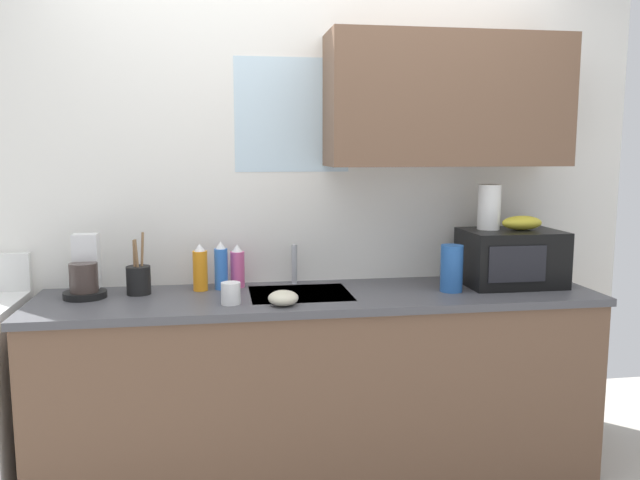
% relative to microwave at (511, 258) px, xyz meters
% --- Properties ---
extents(kitchen_wall_assembly, '(3.35, 0.42, 2.50)m').
position_rel_microwave_xyz_m(kitchen_wall_assembly, '(-0.82, 0.26, 0.33)').
color(kitchen_wall_assembly, white).
rests_on(kitchen_wall_assembly, ground).
extents(counter_unit, '(2.58, 0.63, 0.90)m').
position_rel_microwave_xyz_m(counter_unit, '(-0.96, -0.05, -0.58)').
color(counter_unit, brown).
rests_on(counter_unit, ground).
extents(sink_faucet, '(0.03, 0.03, 0.20)m').
position_rel_microwave_xyz_m(sink_faucet, '(-1.04, 0.19, -0.04)').
color(sink_faucet, '#B2B5BA').
rests_on(sink_faucet, counter_unit).
extents(microwave, '(0.46, 0.35, 0.27)m').
position_rel_microwave_xyz_m(microwave, '(0.00, 0.00, 0.00)').
color(microwave, black).
rests_on(microwave, counter_unit).
extents(banana_bunch, '(0.20, 0.11, 0.07)m').
position_rel_microwave_xyz_m(banana_bunch, '(0.05, 0.00, 0.17)').
color(banana_bunch, gold).
rests_on(banana_bunch, microwave).
extents(paper_towel_roll, '(0.11, 0.11, 0.22)m').
position_rel_microwave_xyz_m(paper_towel_roll, '(-0.10, 0.05, 0.24)').
color(paper_towel_roll, white).
rests_on(paper_towel_roll, microwave).
extents(coffee_maker, '(0.19, 0.21, 0.28)m').
position_rel_microwave_xyz_m(coffee_maker, '(-2.01, 0.06, -0.03)').
color(coffee_maker, black).
rests_on(coffee_maker, counter_unit).
extents(dish_soap_bottle_pink, '(0.07, 0.07, 0.21)m').
position_rel_microwave_xyz_m(dish_soap_bottle_pink, '(-1.32, 0.16, -0.04)').
color(dish_soap_bottle_pink, '#E55999').
rests_on(dish_soap_bottle_pink, counter_unit).
extents(dish_soap_bottle_blue, '(0.06, 0.06, 0.23)m').
position_rel_microwave_xyz_m(dish_soap_bottle_blue, '(-1.40, 0.12, -0.03)').
color(dish_soap_bottle_blue, blue).
rests_on(dish_soap_bottle_blue, counter_unit).
extents(dish_soap_bottle_orange, '(0.07, 0.07, 0.22)m').
position_rel_microwave_xyz_m(dish_soap_bottle_orange, '(-1.50, 0.11, -0.03)').
color(dish_soap_bottle_orange, orange).
rests_on(dish_soap_bottle_orange, counter_unit).
extents(cereal_canister, '(0.10, 0.10, 0.22)m').
position_rel_microwave_xyz_m(cereal_canister, '(-0.34, -0.10, -0.03)').
color(cereal_canister, '#2659A5').
rests_on(cereal_canister, counter_unit).
extents(mug_white, '(0.08, 0.08, 0.09)m').
position_rel_microwave_xyz_m(mug_white, '(-1.36, -0.19, -0.09)').
color(mug_white, white).
rests_on(mug_white, counter_unit).
extents(utensil_crock, '(0.11, 0.11, 0.29)m').
position_rel_microwave_xyz_m(utensil_crock, '(-1.78, 0.07, -0.06)').
color(utensil_crock, black).
rests_on(utensil_crock, counter_unit).
extents(small_bowl, '(0.13, 0.13, 0.06)m').
position_rel_microwave_xyz_m(small_bowl, '(-1.14, -0.25, -0.10)').
color(small_bowl, beige).
rests_on(small_bowl, counter_unit).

